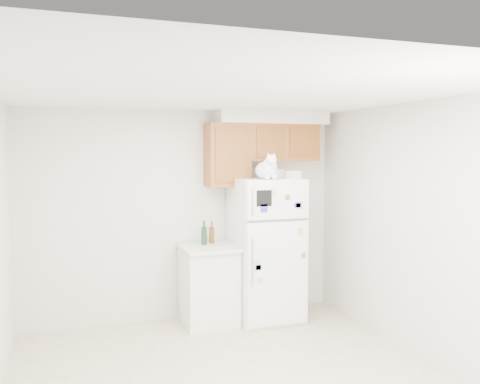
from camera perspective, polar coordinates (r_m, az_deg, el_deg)
name	(u,v)px	position (r m, az deg, el deg)	size (l,w,h in m)	color
room_shell	(242,190)	(4.45, 0.22, 0.19)	(3.84, 4.04, 2.52)	silver
refrigerator	(266,249)	(6.10, 2.95, -6.43)	(0.76, 0.78, 1.70)	white
base_counter	(209,285)	(6.04, -3.51, -10.33)	(0.64, 0.64, 0.92)	white
cat	(268,169)	(5.79, 3.12, 2.58)	(0.30, 0.43, 0.31)	white
storage_box_back	(276,173)	(6.19, 4.02, 2.10)	(0.18, 0.13, 0.10)	white
storage_box_front	(294,175)	(5.97, 6.03, 1.95)	(0.15, 0.11, 0.09)	white
bottle_green	(204,233)	(6.00, -4.06, -4.57)	(0.07, 0.07, 0.29)	#19381E
bottle_amber	(212,232)	(6.10, -3.20, -4.53)	(0.06, 0.06, 0.26)	#593814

